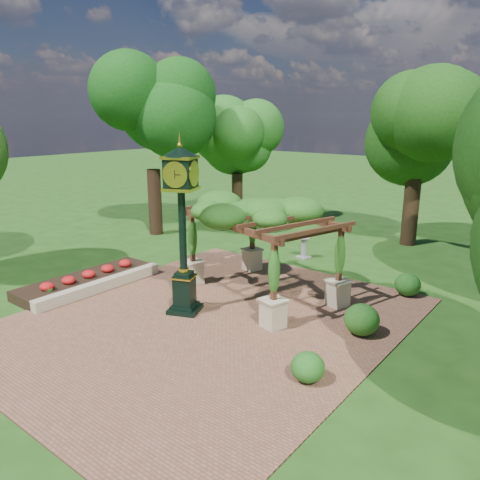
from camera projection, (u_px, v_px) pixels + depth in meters
The scene contains 13 objects.
ground at pixel (185, 333), 13.23m from camera, with size 120.00×120.00×0.00m, color #1E4714.
brick_plaza at pixel (209, 320), 13.98m from camera, with size 10.00×12.00×0.04m, color brown.
border_wall at pixel (101, 286), 16.31m from camera, with size 0.35×5.00×0.40m, color #C6B793.
flower_bed at pixel (86, 281), 16.85m from camera, with size 1.50×5.00×0.36m, color red.
pedestal_clock at pixel (182, 216), 13.82m from camera, with size 1.33×1.33×5.17m.
pergola at pixel (262, 218), 15.36m from camera, with size 5.89×4.52×3.28m.
sundial at pixel (304, 249), 20.06m from camera, with size 0.57×0.57×0.91m.
shrub_front at pixel (308, 367), 10.67m from camera, with size 0.78×0.78×0.70m, color #215A19.
shrub_mid at pixel (362, 320), 12.95m from camera, with size 0.98×0.98×0.88m, color #235A19.
shrub_back at pixel (408, 285), 15.79m from camera, with size 0.86×0.86×0.77m, color #205819.
tree_west_near at pixel (151, 117), 22.81m from camera, with size 3.88×3.88×8.60m.
tree_west_far at pixel (237, 135), 25.89m from camera, with size 3.50×3.50×7.15m.
tree_north at pixel (419, 125), 20.92m from camera, with size 3.97×3.97×8.14m.
Camera 1 is at (8.72, -8.54, 5.95)m, focal length 35.00 mm.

